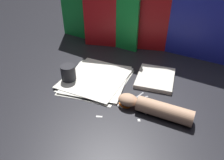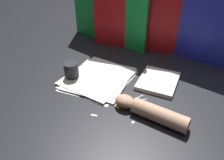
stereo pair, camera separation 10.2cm
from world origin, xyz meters
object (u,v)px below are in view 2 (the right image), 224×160
object	(u,v)px
book_closed	(158,81)
scissors	(127,103)
hand_forearm	(151,111)
paper_stack	(99,78)
mug	(71,71)

from	to	relation	value
book_closed	scissors	distance (m)	0.24
scissors	hand_forearm	size ratio (longest dim) A/B	0.45
paper_stack	mug	size ratio (longest dim) A/B	4.12
scissors	book_closed	bearing A→B (deg)	71.17
book_closed	scissors	size ratio (longest dim) A/B	1.58
paper_stack	hand_forearm	distance (m)	0.37
book_closed	mug	xyz separation A→B (m)	(-0.41, -0.16, 0.03)
paper_stack	book_closed	bearing A→B (deg)	20.83
scissors	hand_forearm	distance (m)	0.13
hand_forearm	mug	xyz separation A→B (m)	(-0.46, 0.10, 0.01)
hand_forearm	paper_stack	bearing A→B (deg)	155.61
book_closed	mug	world-z (taller)	mug
book_closed	scissors	bearing A→B (deg)	-108.83
paper_stack	scissors	distance (m)	0.24
paper_stack	book_closed	world-z (taller)	book_closed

